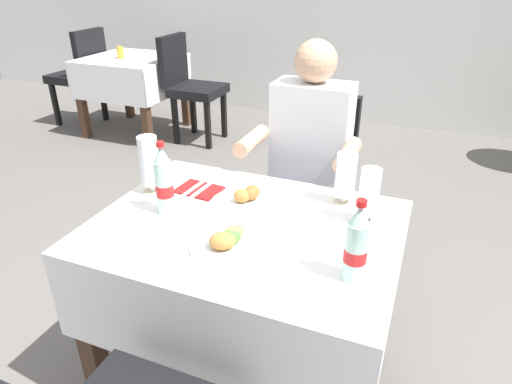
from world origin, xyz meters
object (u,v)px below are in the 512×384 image
object	(u,v)px
chair_far_diner_seat	(307,181)
background_chair_left	(81,71)
background_dining_table	(133,77)
beer_glass_left	(149,164)
plate_far_diner	(244,200)
beer_glass_right	(369,196)
cola_bottle_primary	(164,182)
cola_bottle_secondary	(356,246)
main_dining_table	(246,267)
background_table_tumbler	(120,52)
plate_near_camera	(228,242)
seated_diner_far	(308,161)
napkin_cutlery_set	(199,189)
background_chair_right	(189,82)
beer_glass_middle	(345,178)

from	to	relation	value
chair_far_diner_seat	background_chair_left	distance (m)	3.29
background_dining_table	beer_glass_left	bearing A→B (deg)	-52.29
plate_far_diner	background_dining_table	size ratio (longest dim) A/B	0.28
beer_glass_left	beer_glass_right	distance (m)	0.83
cola_bottle_primary	background_dining_table	xyz separation A→B (m)	(-1.93, 2.44, -0.31)
plate_far_diner	cola_bottle_secondary	xyz separation A→B (m)	(0.47, -0.29, 0.09)
plate_far_diner	cola_bottle_primary	distance (m)	0.30
chair_far_diner_seat	beer_glass_left	world-z (taller)	beer_glass_left
main_dining_table	cola_bottle_primary	xyz separation A→B (m)	(-0.30, -0.03, 0.30)
background_table_tumbler	background_dining_table	bearing A→B (deg)	62.26
plate_far_diner	beer_glass_left	world-z (taller)	beer_glass_left
plate_near_camera	background_dining_table	distance (m)	3.41
plate_near_camera	background_dining_table	world-z (taller)	plate_near_camera
plate_far_diner	beer_glass_left	xyz separation A→B (m)	(-0.38, -0.04, 0.10)
seated_diner_far	beer_glass_right	distance (m)	0.63
cola_bottle_secondary	background_table_tumbler	bearing A→B (deg)	137.14
seated_diner_far	napkin_cutlery_set	xyz separation A→B (m)	(-0.30, -0.51, 0.03)
napkin_cutlery_set	background_chair_left	size ratio (longest dim) A/B	0.20
seated_diner_far	background_dining_table	world-z (taller)	seated_diner_far
napkin_cutlery_set	cola_bottle_secondary	bearing A→B (deg)	-25.82
cola_bottle_secondary	background_dining_table	xyz separation A→B (m)	(-2.64, 2.57, -0.30)
background_dining_table	background_chair_right	bearing A→B (deg)	-0.00
cola_bottle_primary	background_table_tumbler	world-z (taller)	cola_bottle_primary
beer_glass_left	beer_glass_right	xyz separation A→B (m)	(0.82, 0.09, -0.02)
background_table_tumbler	seated_diner_far	bearing A→B (deg)	-35.58
plate_far_diner	napkin_cutlery_set	bearing A→B (deg)	169.73
main_dining_table	plate_near_camera	size ratio (longest dim) A/B	4.13
cola_bottle_primary	background_dining_table	size ratio (longest dim) A/B	0.32
seated_diner_far	beer_glass_middle	distance (m)	0.49
plate_near_camera	background_chair_left	size ratio (longest dim) A/B	0.26
beer_glass_left	cola_bottle_primary	xyz separation A→B (m)	(0.14, -0.12, -0.00)
main_dining_table	background_chair_right	xyz separation A→B (m)	(-1.60, 2.41, -0.01)
cola_bottle_secondary	plate_far_diner	bearing A→B (deg)	148.11
main_dining_table	background_chair_left	size ratio (longest dim) A/B	1.08
cola_bottle_secondary	background_chair_left	world-z (taller)	cola_bottle_secondary
main_dining_table	seated_diner_far	xyz separation A→B (m)	(0.03, 0.68, 0.15)
plate_far_diner	cola_bottle_primary	xyz separation A→B (m)	(-0.24, -0.16, 0.10)
beer_glass_left	napkin_cutlery_set	xyz separation A→B (m)	(0.16, 0.08, -0.11)
cola_bottle_primary	cola_bottle_secondary	distance (m)	0.72
cola_bottle_primary	cola_bottle_secondary	bearing A→B (deg)	-10.60
background_chair_left	background_table_tumbler	size ratio (longest dim) A/B	8.82
beer_glass_middle	background_table_tumbler	distance (m)	3.28
seated_diner_far	beer_glass_right	bearing A→B (deg)	-54.73
cola_bottle_primary	beer_glass_middle	bearing A→B (deg)	27.95
main_dining_table	napkin_cutlery_set	xyz separation A→B (m)	(-0.27, 0.17, 0.18)
main_dining_table	background_table_tumbler	xyz separation A→B (m)	(-2.28, 2.33, 0.23)
napkin_cutlery_set	background_chair_right	bearing A→B (deg)	120.65
beer_glass_middle	cola_bottle_primary	size ratio (longest dim) A/B	0.73
beer_glass_left	background_dining_table	bearing A→B (deg)	127.71
plate_near_camera	napkin_cutlery_set	world-z (taller)	plate_near_camera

